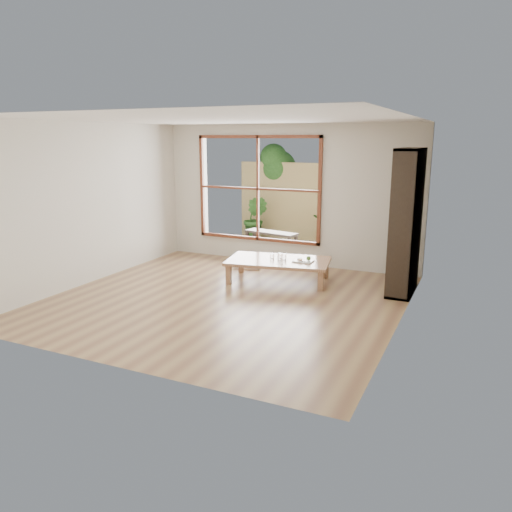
{
  "coord_description": "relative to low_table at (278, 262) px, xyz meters",
  "views": [
    {
      "loc": [
        3.37,
        -6.27,
        2.34
      ],
      "look_at": [
        0.2,
        0.6,
        0.55
      ],
      "focal_mm": 35.0,
      "sensor_mm": 36.0,
      "label": 1
    }
  ],
  "objects": [
    {
      "name": "ground",
      "position": [
        -0.32,
        -1.23,
        -0.32
      ],
      "size": [
        5.0,
        5.0,
        0.0
      ],
      "primitive_type": "plane",
      "color": "#9D7C4E",
      "rests_on": "ground"
    },
    {
      "name": "low_table",
      "position": [
        0.0,
        0.0,
        0.0
      ],
      "size": [
        1.82,
        1.24,
        0.37
      ],
      "rotation": [
        0.0,
        0.0,
        0.19
      ],
      "color": "#A77350",
      "rests_on": "ground"
    },
    {
      "name": "floor_cushion",
      "position": [
        -0.87,
        0.68,
        -0.29
      ],
      "size": [
        0.6,
        0.6,
        0.07
      ],
      "primitive_type": "cube",
      "rotation": [
        0.0,
        0.0,
        0.25
      ],
      "color": "white",
      "rests_on": "ground"
    },
    {
      "name": "bookshelf",
      "position": [
        1.98,
        0.25,
        0.78
      ],
      "size": [
        0.35,
        0.99,
        2.2
      ],
      "primitive_type": "cube",
      "color": "black",
      "rests_on": "ground"
    },
    {
      "name": "glass_tall",
      "position": [
        0.06,
        -0.06,
        0.11
      ],
      "size": [
        0.07,
        0.07,
        0.13
      ],
      "primitive_type": "cylinder",
      "color": "silver",
      "rests_on": "low_table"
    },
    {
      "name": "glass_mid",
      "position": [
        0.09,
        0.03,
        0.1
      ],
      "size": [
        0.07,
        0.07,
        0.11
      ],
      "primitive_type": "cylinder",
      "color": "silver",
      "rests_on": "low_table"
    },
    {
      "name": "glass_short",
      "position": [
        -0.03,
        0.1,
        0.09
      ],
      "size": [
        0.07,
        0.07,
        0.09
      ],
      "primitive_type": "cylinder",
      "color": "silver",
      "rests_on": "low_table"
    },
    {
      "name": "glass_small",
      "position": [
        -0.13,
        0.02,
        0.09
      ],
      "size": [
        0.07,
        0.07,
        0.08
      ],
      "primitive_type": "cylinder",
      "color": "silver",
      "rests_on": "low_table"
    },
    {
      "name": "food_tray",
      "position": [
        0.44,
        0.04,
        0.07
      ],
      "size": [
        0.31,
        0.23,
        0.1
      ],
      "rotation": [
        0.0,
        0.0,
        -0.02
      ],
      "color": "white",
      "rests_on": "low_table"
    },
    {
      "name": "deck",
      "position": [
        -0.92,
        2.33,
        -0.32
      ],
      "size": [
        2.8,
        2.0,
        0.05
      ],
      "primitive_type": "cube",
      "color": "#342B25",
      "rests_on": "ground"
    },
    {
      "name": "garden_bench",
      "position": [
        -1.06,
        2.17,
        0.01
      ],
      "size": [
        1.21,
        0.57,
        0.37
      ],
      "rotation": [
        0.0,
        0.0,
        -0.2
      ],
      "color": "black",
      "rests_on": "deck"
    },
    {
      "name": "bamboo_fence",
      "position": [
        -0.92,
        3.33,
        0.58
      ],
      "size": [
        2.8,
        0.06,
        1.8
      ],
      "primitive_type": "cube",
      "color": "tan",
      "rests_on": "ground"
    },
    {
      "name": "shrub_right",
      "position": [
        0.06,
        2.99,
        0.15
      ],
      "size": [
        0.85,
        0.75,
        0.9
      ],
      "primitive_type": "imported",
      "rotation": [
        0.0,
        0.0,
        0.05
      ],
      "color": "#326726",
      "rests_on": "deck"
    },
    {
      "name": "shrub_left",
      "position": [
        -1.76,
        2.87,
        0.21
      ],
      "size": [
        0.58,
        0.48,
        1.02
      ],
      "primitive_type": "imported",
      "rotation": [
        0.0,
        0.0,
        0.05
      ],
      "color": "#326726",
      "rests_on": "deck"
    },
    {
      "name": "garden_tree",
      "position": [
        -1.6,
        3.64,
        1.3
      ],
      "size": [
        1.04,
        0.85,
        2.22
      ],
      "color": "#4C3D2D",
      "rests_on": "ground"
    }
  ]
}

